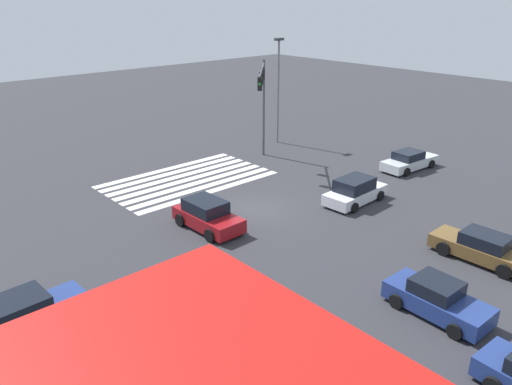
# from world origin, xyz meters

# --- Properties ---
(ground_plane) EXTENTS (119.08, 119.08, 0.00)m
(ground_plane) POSITION_xyz_m (0.00, 0.00, 0.00)
(ground_plane) COLOR #333338
(crosswalk_markings) EXTENTS (11.28, 6.30, 0.01)m
(crosswalk_markings) POSITION_xyz_m (0.00, -7.09, 0.00)
(crosswalk_markings) COLOR silver
(crosswalk_markings) RESTS_ON ground_plane
(traffic_signal_mast) EXTENTS (5.05, 5.05, 7.44)m
(traffic_signal_mast) POSITION_xyz_m (-6.22, -6.22, 5.49)
(traffic_signal_mast) COLOR #47474C
(traffic_signal_mast) RESTS_ON ground_plane
(car_0) EXTENTS (4.48, 2.20, 1.58)m
(car_0) POSITION_xyz_m (-5.35, 3.14, 0.73)
(car_0) COLOR silver
(car_0) RESTS_ON ground_plane
(car_2) EXTENTS (4.77, 2.29, 1.51)m
(car_2) POSITION_xyz_m (14.19, 2.68, 0.69)
(car_2) COLOR navy
(car_2) RESTS_ON ground_plane
(car_3) EXTENTS (4.86, 2.24, 1.38)m
(car_3) POSITION_xyz_m (-13.40, 1.89, 0.63)
(car_3) COLOR silver
(car_3) RESTS_ON ground_plane
(car_4) EXTENTS (2.08, 4.18, 1.47)m
(car_4) POSITION_xyz_m (1.55, 12.52, 0.67)
(car_4) COLOR navy
(car_4) RESTS_ON ground_plane
(car_5) EXTENTS (1.97, 4.73, 1.44)m
(car_5) POSITION_xyz_m (-4.02, 11.73, 0.66)
(car_5) COLOR brown
(car_5) RESTS_ON ground_plane
(car_6) EXTENTS (2.19, 4.27, 1.62)m
(car_6) POSITION_xyz_m (3.61, 0.06, 0.76)
(car_6) COLOR maroon
(car_6) RESTS_ON ground_plane
(pedestrian) EXTENTS (0.41, 0.41, 1.56)m
(pedestrian) POSITION_xyz_m (7.97, 8.30, 0.86)
(pedestrian) COLOR brown
(pedestrian) RESTS_ON ground_plane
(street_light_pole_a) EXTENTS (0.80, 0.36, 8.70)m
(street_light_pole_a) POSITION_xyz_m (-11.22, -9.71, 5.16)
(street_light_pole_a) COLOR slate
(street_light_pole_a) RESTS_ON ground_plane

